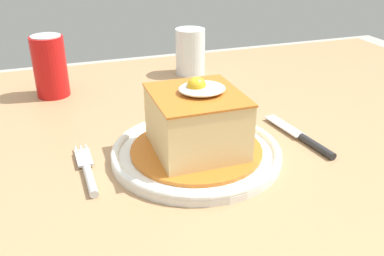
# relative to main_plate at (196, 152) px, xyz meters

# --- Properties ---
(dining_table) EXTENTS (1.41, 0.92, 0.75)m
(dining_table) POSITION_rel_main_plate_xyz_m (0.01, 0.07, -0.11)
(dining_table) COLOR #A87F56
(dining_table) RESTS_ON ground_plane
(main_plate) EXTENTS (0.26, 0.26, 0.02)m
(main_plate) POSITION_rel_main_plate_xyz_m (0.00, 0.00, 0.00)
(main_plate) COLOR white
(main_plate) RESTS_ON dining_table
(sandwich_meal) EXTENTS (0.20, 0.20, 0.12)m
(sandwich_meal) POSITION_rel_main_plate_xyz_m (0.00, 0.00, 0.05)
(sandwich_meal) COLOR #C66B23
(sandwich_meal) RESTS_ON main_plate
(fork) EXTENTS (0.02, 0.14, 0.01)m
(fork) POSITION_rel_main_plate_xyz_m (-0.16, -0.00, -0.00)
(fork) COLOR silver
(fork) RESTS_ON dining_table
(knife) EXTENTS (0.04, 0.17, 0.01)m
(knife) POSITION_rel_main_plate_xyz_m (0.18, -0.02, -0.00)
(knife) COLOR #262628
(knife) RESTS_ON dining_table
(soda_can) EXTENTS (0.07, 0.07, 0.12)m
(soda_can) POSITION_rel_main_plate_xyz_m (-0.19, 0.34, 0.05)
(soda_can) COLOR red
(soda_can) RESTS_ON dining_table
(drinking_glass) EXTENTS (0.07, 0.07, 0.10)m
(drinking_glass) POSITION_rel_main_plate_xyz_m (0.12, 0.38, 0.04)
(drinking_glass) COLOR gold
(drinking_glass) RESTS_ON dining_table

